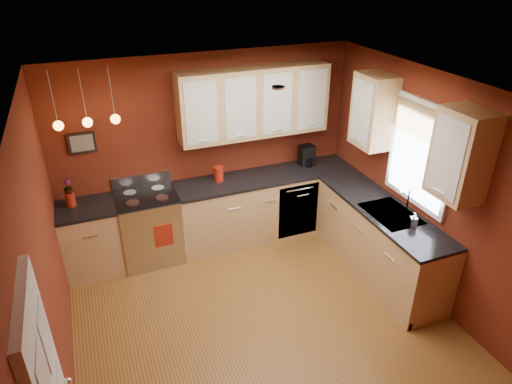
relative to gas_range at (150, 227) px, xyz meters
name	(u,v)px	position (x,y,z in m)	size (l,w,h in m)	color
floor	(267,329)	(0.92, -1.80, -0.48)	(4.20, 4.20, 0.00)	#95602B
ceiling	(271,98)	(0.92, -1.80, 2.12)	(4.00, 4.20, 0.02)	beige
wall_back	(208,151)	(0.92, 0.30, 0.82)	(4.00, 0.02, 2.60)	maroon
wall_left	(46,278)	(-1.08, -1.80, 0.82)	(0.02, 4.20, 2.60)	maroon
wall_right	(435,193)	(2.92, -1.80, 0.82)	(0.02, 4.20, 2.60)	maroon
base_cabinets_back_left	(92,240)	(-0.73, 0.00, -0.03)	(0.70, 0.60, 0.90)	tan
base_cabinets_back_right	(266,206)	(1.65, 0.00, -0.03)	(2.54, 0.60, 0.90)	tan
base_cabinets_right	(378,241)	(2.62, -1.35, -0.03)	(0.60, 2.10, 0.90)	tan
counter_back_left	(85,208)	(-0.73, 0.00, 0.44)	(0.70, 0.62, 0.04)	black
counter_back_right	(266,176)	(1.65, 0.00, 0.44)	(2.54, 0.62, 0.04)	black
counter_right	(383,209)	(2.62, -1.35, 0.44)	(0.62, 2.10, 0.04)	black
gas_range	(150,227)	(0.00, 0.00, 0.00)	(0.76, 0.64, 1.11)	#B3B2B7
dishwasher_front	(298,211)	(2.02, -0.29, -0.03)	(0.60, 0.02, 0.80)	#B3B2B7
sink	(391,215)	(2.62, -1.50, 0.43)	(0.50, 0.70, 0.33)	#95959A
window	(421,151)	(2.89, -1.50, 1.21)	(0.06, 1.02, 1.22)	white
upper_cabinets_back	(254,102)	(1.52, 0.12, 1.47)	(2.00, 0.35, 0.90)	tan
upper_cabinets_right	(412,130)	(2.75, -1.48, 1.47)	(0.35, 1.95, 0.90)	tan
wall_picture	(82,143)	(-0.63, 0.28, 1.17)	(0.32, 0.03, 0.26)	black
pendant_lights	(87,122)	(-0.53, -0.05, 1.53)	(0.71, 0.11, 0.66)	#95959A
red_canister	(219,174)	(0.99, 0.07, 0.56)	(0.14, 0.14, 0.21)	maroon
red_vase	(70,199)	(-0.88, 0.08, 0.55)	(0.11, 0.11, 0.18)	maroon
flowers	(68,187)	(-0.88, 0.08, 0.71)	(0.11, 0.11, 0.19)	maroon
coffee_maker	(307,156)	(2.32, 0.10, 0.59)	(0.21, 0.20, 0.29)	black
soap_pump	(414,220)	(2.67, -1.82, 0.54)	(0.08, 0.08, 0.17)	white
dish_towel	(164,235)	(0.12, -0.33, 0.04)	(0.23, 0.02, 0.31)	maroon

